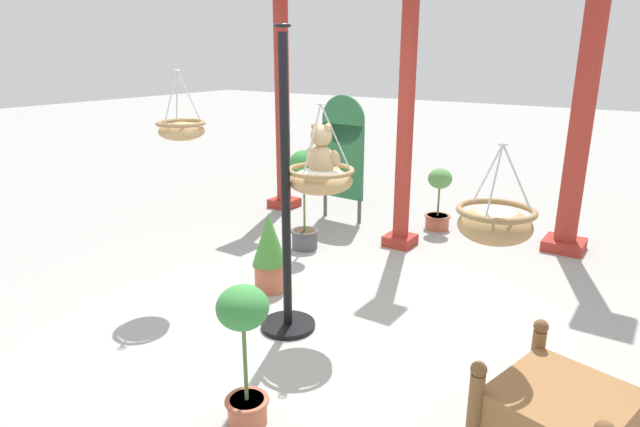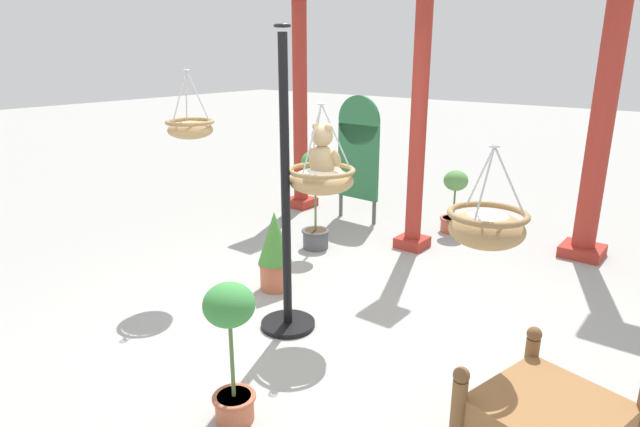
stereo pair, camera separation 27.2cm
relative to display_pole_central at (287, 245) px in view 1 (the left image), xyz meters
The scene contains 15 objects.
ground_plane 0.76m from the display_pole_central, 27.60° to the left, with size 40.00×40.00×0.00m, color #9E9E99.
display_pole_central is the anchor object (origin of this frame).
hanging_basket_with_teddy 0.58m from the display_pole_central, 59.04° to the left, with size 0.52×0.52×0.69m.
teddy_bear 0.75m from the display_pole_central, 61.10° to the left, with size 0.29×0.27×0.43m.
hanging_basket_left_high 1.49m from the display_pole_central, behind, with size 0.43×0.43×0.61m.
hanging_basket_right_low 1.65m from the display_pole_central, ahead, with size 0.46×0.46×0.59m.
greenhouse_pillar_left 2.37m from the display_pole_central, 92.54° to the left, with size 0.34×0.34×2.90m.
greenhouse_pillar_right 3.59m from the display_pole_central, 64.66° to the left, with size 0.45×0.45×3.02m.
greenhouse_pillar_far_back 3.60m from the display_pole_central, 128.34° to the left, with size 0.38×0.38×2.95m.
wooden_planter_box 2.19m from the display_pole_central, ahead, with size 0.86×0.90×0.61m.
potted_plant_fern_front 0.82m from the display_pole_central, 140.28° to the left, with size 0.33×0.33×0.76m.
potted_plant_flowering_red 1.83m from the display_pole_central, 121.50° to the left, with size 0.32×0.32×1.13m.
potted_plant_tall_leafy 3.08m from the display_pole_central, 89.56° to the left, with size 0.33×0.33×0.78m.
potted_plant_small_succulent 1.20m from the display_pole_central, 64.43° to the right, with size 0.30×0.30×0.90m.
display_sign_board 2.99m from the display_pole_central, 113.50° to the left, with size 0.63×0.07×1.63m.
Camera 1 is at (2.18, -3.20, 2.16)m, focal length 30.02 mm.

